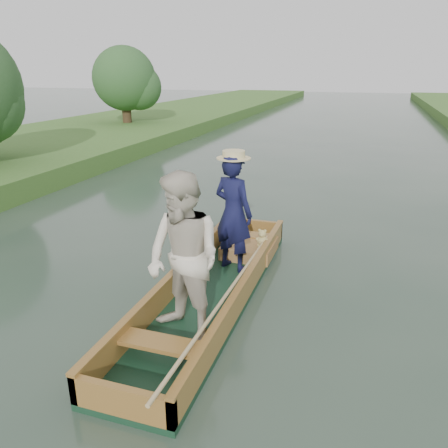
% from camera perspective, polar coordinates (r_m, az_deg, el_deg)
% --- Properties ---
extents(ground, '(120.00, 120.00, 0.00)m').
position_cam_1_polar(ground, '(6.43, -1.69, -9.73)').
color(ground, '#283D30').
rests_on(ground, ground).
extents(trees_far, '(22.62, 13.84, 4.48)m').
position_cam_1_polar(trees_far, '(12.89, 11.06, 16.73)').
color(trees_far, '#47331E').
rests_on(trees_far, ground).
extents(punt, '(1.23, 5.23, 2.11)m').
position_cam_1_polar(punt, '(5.85, -2.13, -4.19)').
color(punt, '#133220').
rests_on(punt, ground).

